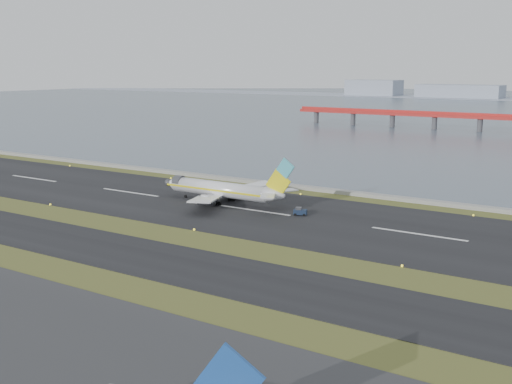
% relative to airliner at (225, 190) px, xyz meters
% --- Properties ---
extents(ground, '(1000.00, 1000.00, 0.00)m').
position_rel_airliner_xyz_m(ground, '(10.40, -32.63, -3.46)').
color(ground, '#354418').
rests_on(ground, ground).
extents(taxiway_strip, '(1000.00, 18.00, 0.10)m').
position_rel_airliner_xyz_m(taxiway_strip, '(10.40, -44.63, -3.41)').
color(taxiway_strip, black).
rests_on(taxiway_strip, ground).
extents(runway_strip, '(1000.00, 45.00, 0.10)m').
position_rel_airliner_xyz_m(runway_strip, '(10.40, -2.63, -3.41)').
color(runway_strip, black).
rests_on(runway_strip, ground).
extents(seawall, '(1000.00, 2.50, 1.00)m').
position_rel_airliner_xyz_m(seawall, '(10.40, 27.37, -2.96)').
color(seawall, gray).
rests_on(seawall, ground).
extents(airliner, '(38.52, 32.89, 12.80)m').
position_rel_airliner_xyz_m(airliner, '(0.00, 0.00, 0.00)').
color(airliner, white).
rests_on(airliner, ground).
extents(pushback_tug, '(3.39, 2.63, 1.92)m').
position_rel_airliner_xyz_m(pushback_tug, '(22.02, -1.09, -2.53)').
color(pushback_tug, '#15223A').
rests_on(pushback_tug, ground).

